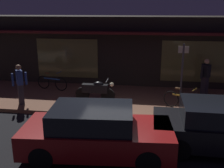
{
  "coord_description": "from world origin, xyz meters",
  "views": [
    {
      "loc": [
        1.05,
        -8.15,
        3.99
      ],
      "look_at": [
        -0.48,
        2.4,
        0.95
      ],
      "focal_mm": 42.61,
      "sensor_mm": 36.0,
      "label": 1
    }
  ],
  "objects_px": {
    "motorcycle": "(96,90)",
    "bicycle_extra": "(52,83)",
    "bicycle_parked": "(183,101)",
    "person_bystander": "(205,76)",
    "parked_car_far": "(96,132)",
    "sign_post": "(182,68)",
    "parked_car_across": "(224,127)",
    "person_photographer": "(20,84)"
  },
  "relations": [
    {
      "from": "person_bystander",
      "to": "sign_post",
      "type": "distance_m",
      "value": 1.34
    },
    {
      "from": "person_photographer",
      "to": "parked_car_far",
      "type": "xyz_separation_m",
      "value": [
        3.82,
        -3.22,
        -0.32
      ]
    },
    {
      "from": "person_photographer",
      "to": "sign_post",
      "type": "distance_m",
      "value": 6.89
    },
    {
      "from": "person_bystander",
      "to": "parked_car_across",
      "type": "distance_m",
      "value": 4.78
    },
    {
      "from": "person_photographer",
      "to": "sign_post",
      "type": "bearing_deg",
      "value": 15.26
    },
    {
      "from": "person_photographer",
      "to": "parked_car_across",
      "type": "relative_size",
      "value": 0.41
    },
    {
      "from": "bicycle_extra",
      "to": "sign_post",
      "type": "distance_m",
      "value": 6.18
    },
    {
      "from": "motorcycle",
      "to": "person_bystander",
      "type": "distance_m",
      "value": 5.03
    },
    {
      "from": "person_photographer",
      "to": "person_bystander",
      "type": "relative_size",
      "value": 1.0
    },
    {
      "from": "motorcycle",
      "to": "person_photographer",
      "type": "bearing_deg",
      "value": -166.04
    },
    {
      "from": "person_bystander",
      "to": "parked_car_far",
      "type": "distance_m",
      "value": 6.85
    },
    {
      "from": "bicycle_extra",
      "to": "person_photographer",
      "type": "distance_m",
      "value": 2.26
    },
    {
      "from": "bicycle_parked",
      "to": "person_bystander",
      "type": "relative_size",
      "value": 0.88
    },
    {
      "from": "parked_car_far",
      "to": "parked_car_across",
      "type": "distance_m",
      "value": 3.68
    },
    {
      "from": "motorcycle",
      "to": "person_bystander",
      "type": "relative_size",
      "value": 1.02
    },
    {
      "from": "person_photographer",
      "to": "parked_car_far",
      "type": "distance_m",
      "value": 5.01
    },
    {
      "from": "bicycle_parked",
      "to": "parked_car_far",
      "type": "relative_size",
      "value": 0.35
    },
    {
      "from": "bicycle_extra",
      "to": "sign_post",
      "type": "bearing_deg",
      "value": -3.0
    },
    {
      "from": "person_photographer",
      "to": "sign_post",
      "type": "height_order",
      "value": "sign_post"
    },
    {
      "from": "motorcycle",
      "to": "parked_car_far",
      "type": "distance_m",
      "value": 4.06
    },
    {
      "from": "motorcycle",
      "to": "parked_car_far",
      "type": "height_order",
      "value": "parked_car_far"
    },
    {
      "from": "bicycle_extra",
      "to": "parked_car_across",
      "type": "relative_size",
      "value": 0.4
    },
    {
      "from": "motorcycle",
      "to": "bicycle_extra",
      "type": "bearing_deg",
      "value": 150.73
    },
    {
      "from": "bicycle_parked",
      "to": "person_bystander",
      "type": "height_order",
      "value": "person_bystander"
    },
    {
      "from": "bicycle_parked",
      "to": "sign_post",
      "type": "distance_m",
      "value": 1.8
    },
    {
      "from": "motorcycle",
      "to": "bicycle_extra",
      "type": "relative_size",
      "value": 1.05
    },
    {
      "from": "bicycle_extra",
      "to": "sign_post",
      "type": "xyz_separation_m",
      "value": [
        6.09,
        -0.32,
        1.0
      ]
    },
    {
      "from": "parked_car_across",
      "to": "bicycle_extra",
      "type": "bearing_deg",
      "value": 146.69
    },
    {
      "from": "parked_car_far",
      "to": "bicycle_parked",
      "type": "bearing_deg",
      "value": 52.23
    },
    {
      "from": "bicycle_parked",
      "to": "sign_post",
      "type": "height_order",
      "value": "sign_post"
    },
    {
      "from": "person_photographer",
      "to": "bicycle_extra",
      "type": "bearing_deg",
      "value": 75.75
    },
    {
      "from": "motorcycle",
      "to": "bicycle_parked",
      "type": "height_order",
      "value": "motorcycle"
    },
    {
      "from": "motorcycle",
      "to": "sign_post",
      "type": "xyz_separation_m",
      "value": [
        3.63,
        1.06,
        0.86
      ]
    },
    {
      "from": "sign_post",
      "to": "person_photographer",
      "type": "bearing_deg",
      "value": -164.74
    },
    {
      "from": "person_photographer",
      "to": "parked_car_far",
      "type": "relative_size",
      "value": 0.4
    },
    {
      "from": "bicycle_parked",
      "to": "parked_car_far",
      "type": "distance_m",
      "value": 4.48
    },
    {
      "from": "person_photographer",
      "to": "parked_car_across",
      "type": "height_order",
      "value": "person_photographer"
    },
    {
      "from": "bicycle_parked",
      "to": "person_photographer",
      "type": "height_order",
      "value": "person_photographer"
    },
    {
      "from": "bicycle_parked",
      "to": "parked_car_far",
      "type": "height_order",
      "value": "parked_car_far"
    },
    {
      "from": "person_bystander",
      "to": "parked_car_far",
      "type": "height_order",
      "value": "person_bystander"
    },
    {
      "from": "person_bystander",
      "to": "parked_car_far",
      "type": "xyz_separation_m",
      "value": [
        -3.92,
        -5.6,
        -0.32
      ]
    },
    {
      "from": "bicycle_parked",
      "to": "motorcycle",
      "type": "bearing_deg",
      "value": 173.03
    }
  ]
}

